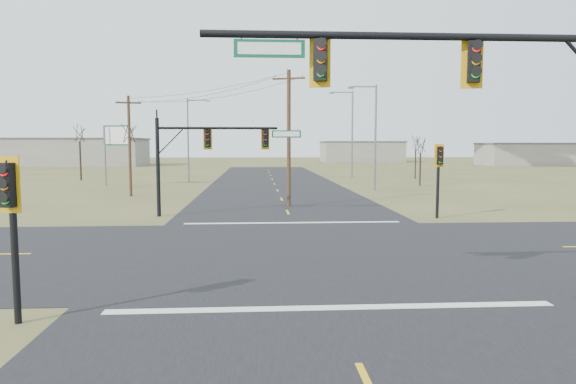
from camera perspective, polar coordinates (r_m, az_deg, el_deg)
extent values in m
plane|color=olive|center=(21.26, 1.96, -6.55)|extent=(320.00, 320.00, 0.00)
cube|color=black|center=(21.26, 1.96, -6.53)|extent=(160.00, 14.00, 0.02)
cube|color=black|center=(21.26, 1.96, -6.52)|extent=(14.00, 160.00, 0.02)
cube|color=silver|center=(14.05, 4.96, -12.68)|extent=(12.00, 0.40, 0.01)
cube|color=silver|center=(28.61, 0.52, -3.43)|extent=(12.00, 0.40, 0.01)
cylinder|color=black|center=(14.12, 14.14, 16.43)|extent=(11.03, 0.20, 0.20)
cube|color=#0A4C2F|center=(13.44, -2.07, 15.64)|extent=(1.80, 0.05, 0.45)
cylinder|color=black|center=(32.06, -14.25, 2.65)|extent=(0.24, 0.24, 5.97)
cylinder|color=black|center=(31.57, -7.82, 7.05)|extent=(7.24, 0.15, 0.15)
cube|color=#0A4C2F|center=(31.53, -0.18, 6.47)|extent=(1.80, 0.05, 0.45)
cylinder|color=black|center=(31.63, 16.32, 1.02)|extent=(0.18, 0.18, 4.26)
cylinder|color=black|center=(14.08, -28.11, -5.11)|extent=(0.17, 0.17, 3.94)
cylinder|color=#4D3721|center=(36.04, 0.09, 5.92)|extent=(0.28, 0.28, 9.53)
cube|color=#4D3721|center=(36.33, 0.09, 12.50)|extent=(2.26, 0.82, 0.12)
cylinder|color=#4D3721|center=(45.38, -17.19, 4.87)|extent=(0.24, 0.24, 8.46)
cube|color=#4D3721|center=(45.52, -17.31, 9.44)|extent=(2.04, 0.61, 0.12)
cylinder|color=slate|center=(57.81, -19.65, 3.82)|extent=(0.17, 0.17, 6.42)
cylinder|color=slate|center=(57.15, -17.17, 3.88)|extent=(0.17, 0.17, 6.42)
cube|color=#0A4C2F|center=(57.46, -18.48, 5.99)|extent=(3.19, 1.39, 2.14)
cylinder|color=slate|center=(49.58, 9.69, 5.93)|extent=(0.20, 0.20, 10.00)
cylinder|color=slate|center=(49.62, 8.40, 11.51)|extent=(2.40, 0.12, 0.12)
cube|color=slate|center=(49.38, 7.01, 11.44)|extent=(0.56, 0.27, 0.18)
cylinder|color=slate|center=(67.81, 7.14, 6.33)|extent=(0.23, 0.23, 11.34)
cylinder|color=slate|center=(67.90, 6.05, 10.97)|extent=(2.72, 0.14, 0.14)
cube|color=slate|center=(67.68, 4.89, 10.91)|extent=(0.65, 0.35, 0.20)
cylinder|color=slate|center=(62.39, -11.04, 5.68)|extent=(0.20, 0.20, 9.83)
cylinder|color=slate|center=(62.47, -10.03, 10.02)|extent=(2.36, 0.12, 0.12)
cube|color=slate|center=(62.34, -8.94, 9.96)|extent=(0.59, 0.41, 0.18)
cylinder|color=black|center=(55.20, -17.16, 2.92)|extent=(0.23, 0.23, 4.64)
cylinder|color=black|center=(67.96, -22.07, 3.21)|extent=(0.22, 0.22, 4.77)
cylinder|color=black|center=(56.47, 14.47, 2.45)|extent=(0.18, 0.18, 3.51)
cylinder|color=black|center=(67.66, 13.98, 3.08)|extent=(0.17, 0.17, 3.93)
cube|color=gray|center=(117.06, -22.54, 4.07)|extent=(28.00, 14.00, 5.50)
cube|color=gray|center=(133.49, 8.15, 4.41)|extent=(20.00, 12.00, 5.00)
cube|color=gray|center=(120.12, 24.85, 3.77)|extent=(18.00, 10.00, 4.50)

